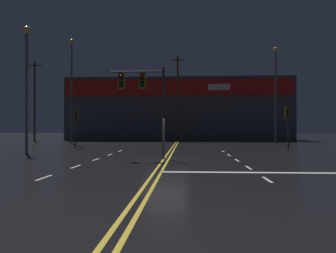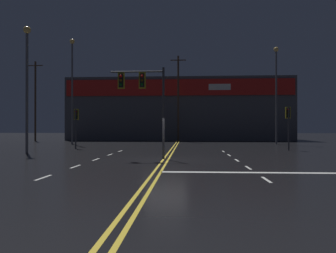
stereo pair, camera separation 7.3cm
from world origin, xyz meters
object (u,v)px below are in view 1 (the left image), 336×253
Objects in this scene: streetlight_median_approach at (276,84)px; streetlight_near_right at (72,79)px; streetlight_far_median at (27,72)px; traffic_signal_median at (142,90)px; traffic_signal_corner_northwest at (76,120)px; traffic_signal_corner_northeast at (288,118)px.

streetlight_near_right is at bearing -176.81° from streetlight_median_approach.
streetlight_near_right is at bearing 95.41° from streetlight_far_median.
streetlight_far_median is (-22.37, -14.49, -0.92)m from streetlight_median_approach.
traffic_signal_median is at bearing -23.61° from streetlight_far_median.
streetlight_near_right is (-3.18, 7.84, 4.86)m from traffic_signal_corner_northwest.
traffic_signal_corner_northeast is 0.33× the size of streetlight_median_approach.
traffic_signal_corner_northeast is at bearing 11.94° from streetlight_far_median.
streetlight_near_right reaches higher than streetlight_far_median.
streetlight_near_right is at bearing 158.12° from traffic_signal_corner_northeast.
streetlight_near_right is (-21.92, 8.80, 4.80)m from traffic_signal_corner_northeast.
traffic_signal_corner_northeast is 0.39× the size of streetlight_far_median.
traffic_signal_median is 14.23m from traffic_signal_corner_northeast.
traffic_signal_corner_northeast is at bearing -2.95° from traffic_signal_corner_northwest.
streetlight_median_approach is (23.61, 1.31, -0.50)m from streetlight_near_right.
streetlight_far_median is (-9.31, 4.07, 1.86)m from traffic_signal_median.
streetlight_median_approach is (20.43, 9.15, 4.35)m from traffic_signal_corner_northwest.
streetlight_near_right reaches higher than traffic_signal_corner_northeast.
streetlight_near_right is 23.66m from streetlight_median_approach.
traffic_signal_corner_northwest is at bearing 128.11° from traffic_signal_median.
streetlight_median_approach is (1.70, 10.12, 4.30)m from traffic_signal_corner_northeast.
streetlight_near_right is at bearing 112.09° from traffic_signal_corner_northwest.
traffic_signal_corner_northeast is 24.10m from streetlight_near_right.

